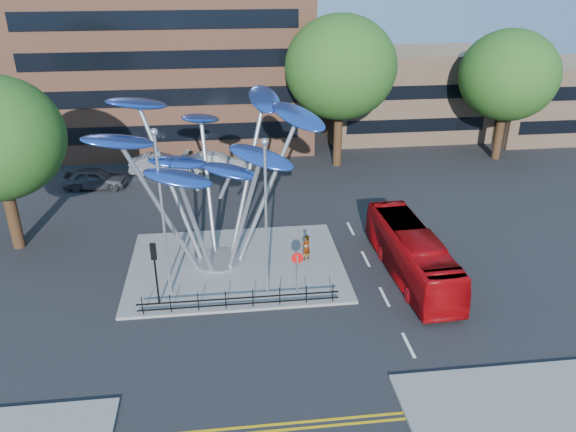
{
  "coord_description": "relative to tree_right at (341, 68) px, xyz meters",
  "views": [
    {
      "loc": [
        -1.39,
        -21.76,
        16.14
      ],
      "look_at": [
        1.7,
        4.0,
        3.96
      ],
      "focal_mm": 35.0,
      "sensor_mm": 36.0,
      "label": 1
    }
  ],
  "objects": [
    {
      "name": "street_lamp_right",
      "position": [
        -7.5,
        -19.0,
        -2.94
      ],
      "size": [
        0.36,
        0.36,
        8.3
      ],
      "color": "#9EA0A5",
      "rests_on": "traffic_island"
    },
    {
      "name": "leaf_sculpture",
      "position": [
        -10.07,
        -15.32,
        -1.16
      ],
      "size": [
        12.72,
        9.54,
        9.51
      ],
      "color": "#9EA0A5",
      "rests_on": "traffic_island"
    },
    {
      "name": "parked_car_left",
      "position": [
        -19.12,
        -2.91,
        -7.25
      ],
      "size": [
        4.75,
        2.16,
        1.58
      ],
      "primitive_type": "imported",
      "rotation": [
        0.0,
        0.0,
        1.51
      ],
      "color": "#3F4046",
      "rests_on": "ground"
    },
    {
      "name": "parked_car_mid",
      "position": [
        -14.62,
        -0.13,
        -7.26
      ],
      "size": [
        4.78,
        1.85,
        1.55
      ],
      "primitive_type": "imported",
      "rotation": [
        0.0,
        0.0,
        1.62
      ],
      "color": "#95979C",
      "rests_on": "ground"
    },
    {
      "name": "ground",
      "position": [
        -8.0,
        -22.0,
        -8.04
      ],
      "size": [
        120.0,
        120.0,
        0.0
      ],
      "primitive_type": "plane",
      "color": "black",
      "rests_on": "ground"
    },
    {
      "name": "pavement_right",
      "position": [
        3.0,
        -29.0,
        -7.96
      ],
      "size": [
        12.0,
        6.0,
        0.15
      ],
      "primitive_type": "cube",
      "color": "slate",
      "rests_on": "ground"
    },
    {
      "name": "tree_far",
      "position": [
        14.0,
        0.0,
        -0.93
      ],
      "size": [
        8.0,
        8.0,
        10.81
      ],
      "color": "black",
      "rests_on": "ground"
    },
    {
      "name": "pedestrian",
      "position": [
        -5.0,
        -15.93,
        -7.1
      ],
      "size": [
        0.68,
        0.64,
        1.57
      ],
      "primitive_type": "imported",
      "rotation": [
        0.0,
        0.0,
        3.75
      ],
      "color": "gray",
      "rests_on": "traffic_island"
    },
    {
      "name": "red_bus",
      "position": [
        0.47,
        -18.05,
        -6.69
      ],
      "size": [
        2.67,
        9.79,
        2.7
      ],
      "primitive_type": "imported",
      "rotation": [
        0.0,
        0.0,
        0.04
      ],
      "color": "#9D070B",
      "rests_on": "ground"
    },
    {
      "name": "street_lamp_left",
      "position": [
        -12.5,
        -18.5,
        -2.68
      ],
      "size": [
        0.36,
        0.36,
        8.8
      ],
      "color": "#9EA0A5",
      "rests_on": "traffic_island"
    },
    {
      "name": "traffic_island",
      "position": [
        -9.0,
        -16.0,
        -7.96
      ],
      "size": [
        12.0,
        9.0,
        0.15
      ],
      "primitive_type": "cube",
      "color": "slate",
      "rests_on": "ground"
    },
    {
      "name": "low_building_far",
      "position": [
        22.0,
        6.0,
        -4.54
      ],
      "size": [
        12.0,
        8.0,
        7.0
      ],
      "primitive_type": "cube",
      "color": "tan",
      "rests_on": "ground"
    },
    {
      "name": "tree_right",
      "position": [
        0.0,
        0.0,
        0.0
      ],
      "size": [
        8.8,
        8.8,
        12.11
      ],
      "color": "black",
      "rests_on": "ground"
    },
    {
      "name": "double_yellow_near",
      "position": [
        -8.0,
        -28.0,
        -8.03
      ],
      "size": [
        40.0,
        0.12,
        0.01
      ],
      "primitive_type": "cube",
      "color": "gold",
      "rests_on": "ground"
    },
    {
      "name": "no_entry_sign_island",
      "position": [
        -6.0,
        -19.48,
        -6.22
      ],
      "size": [
        0.6,
        0.1,
        2.45
      ],
      "color": "#9EA0A5",
      "rests_on": "traffic_island"
    },
    {
      "name": "low_building_near",
      "position": [
        8.0,
        8.0,
        -4.04
      ],
      "size": [
        15.0,
        8.0,
        8.0
      ],
      "primitive_type": "cube",
      "color": "tan",
      "rests_on": "ground"
    },
    {
      "name": "traffic_light_island",
      "position": [
        -13.0,
        -19.5,
        -5.42
      ],
      "size": [
        0.28,
        0.18,
        3.42
      ],
      "color": "black",
      "rests_on": "traffic_island"
    },
    {
      "name": "pedestrian_railing_front",
      "position": [
        -9.0,
        -20.3,
        -7.48
      ],
      "size": [
        10.0,
        0.06,
        1.0
      ],
      "color": "black",
      "rests_on": "traffic_island"
    },
    {
      "name": "parked_car_right",
      "position": [
        -10.1,
        -0.17,
        -7.28
      ],
      "size": [
        5.52,
        2.95,
        1.52
      ],
      "primitive_type": "imported",
      "rotation": [
        0.0,
        0.0,
        1.41
      ],
      "color": "silver",
      "rests_on": "ground"
    },
    {
      "name": "double_yellow_far",
      "position": [
        -8.0,
        -28.3,
        -8.03
      ],
      "size": [
        40.0,
        0.12,
        0.01
      ],
      "primitive_type": "cube",
      "color": "gold",
      "rests_on": "ground"
    }
  ]
}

